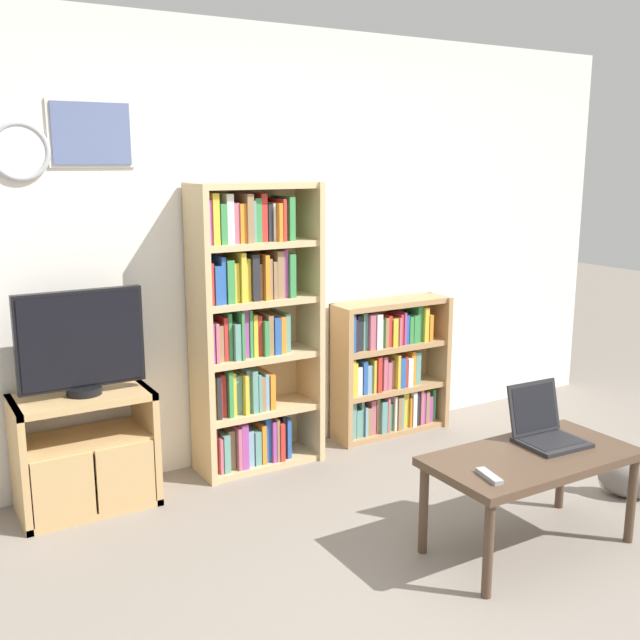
{
  "coord_description": "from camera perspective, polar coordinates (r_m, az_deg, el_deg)",
  "views": [
    {
      "loc": [
        -2.0,
        -1.99,
        1.82
      ],
      "look_at": [
        -0.14,
        1.14,
        1.04
      ],
      "focal_mm": 42.0,
      "sensor_mm": 36.0,
      "label": 1
    }
  ],
  "objects": [
    {
      "name": "cat",
      "position": [
        4.54,
        22.2,
        -11.08
      ],
      "size": [
        0.43,
        0.43,
        0.25
      ],
      "rotation": [
        0.0,
        0.0,
        0.58
      ],
      "color": "slate",
      "rests_on": "ground_plane"
    },
    {
      "name": "laptop",
      "position": [
        3.85,
        16.72,
        -7.87
      ],
      "size": [
        0.32,
        0.31,
        0.27
      ],
      "rotation": [
        0.0,
        0.0,
        -0.05
      ],
      "color": "#232326",
      "rests_on": "coffee_table"
    },
    {
      "name": "bookshelf_short",
      "position": [
        5.06,
        5.07,
        -3.79
      ],
      "size": [
        0.84,
        0.24,
        0.92
      ],
      "color": "tan",
      "rests_on": "ground_plane"
    },
    {
      "name": "television",
      "position": [
        4.02,
        -17.75,
        -1.67
      ],
      "size": [
        0.64,
        0.18,
        0.55
      ],
      "color": "black",
      "rests_on": "tv_stand"
    },
    {
      "name": "tv_stand",
      "position": [
        4.19,
        -17.42,
        -9.56
      ],
      "size": [
        0.7,
        0.4,
        0.63
      ],
      "color": "tan",
      "rests_on": "ground_plane"
    },
    {
      "name": "remote_near_laptop",
      "position": [
        3.38,
        12.78,
        -11.52
      ],
      "size": [
        0.08,
        0.17,
        0.02
      ],
      "rotation": [
        0.0,
        0.0,
        2.94
      ],
      "color": "#99999E",
      "rests_on": "coffee_table"
    },
    {
      "name": "bookshelf_tall",
      "position": [
        4.42,
        -5.48,
        -0.66
      ],
      "size": [
        0.75,
        0.32,
        1.7
      ],
      "color": "tan",
      "rests_on": "ground_plane"
    },
    {
      "name": "ground_plane",
      "position": [
        3.36,
        12.9,
        -21.11
      ],
      "size": [
        18.0,
        18.0,
        0.0
      ],
      "primitive_type": "plane",
      "color": "gray"
    },
    {
      "name": "coffee_table",
      "position": [
        3.72,
        15.81,
        -10.55
      ],
      "size": [
        1.01,
        0.52,
        0.48
      ],
      "color": "#4C3828",
      "rests_on": "ground_plane"
    },
    {
      "name": "wall_back",
      "position": [
        4.58,
        -4.82,
        5.55
      ],
      "size": [
        5.65,
        0.09,
        2.6
      ],
      "color": "silver",
      "rests_on": "ground_plane"
    }
  ]
}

